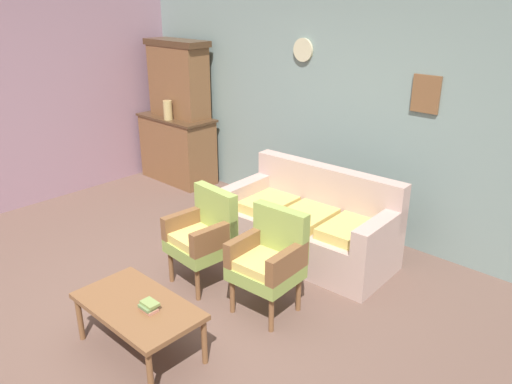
{
  "coord_description": "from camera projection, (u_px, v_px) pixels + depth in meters",
  "views": [
    {
      "loc": [
        3.03,
        -2.07,
        2.58
      ],
      "look_at": [
        0.07,
        1.09,
        0.85
      ],
      "focal_mm": 35.61,
      "sensor_mm": 36.0,
      "label": 1
    }
  ],
  "objects": [
    {
      "name": "coffee_table",
      "position": [
        138.0,
        309.0,
        3.76
      ],
      "size": [
        1.0,
        0.56,
        0.42
      ],
      "color": "brown",
      "rests_on": "ground"
    },
    {
      "name": "vase_on_cabinet",
      "position": [
        168.0,
        110.0,
        6.87
      ],
      "size": [
        0.12,
        0.12,
        0.26
      ],
      "primitive_type": "cylinder",
      "color": "tan",
      "rests_on": "side_cabinet"
    },
    {
      "name": "armchair_by_doorway",
      "position": [
        269.0,
        258.0,
        4.23
      ],
      "size": [
        0.55,
        0.52,
        0.9
      ],
      "color": "#849947",
      "rests_on": "ground"
    },
    {
      "name": "floral_couch",
      "position": [
        311.0,
        226.0,
        5.19
      ],
      "size": [
        1.76,
        0.89,
        0.9
      ],
      "color": "tan",
      "rests_on": "ground"
    },
    {
      "name": "ground_plane",
      "position": [
        162.0,
        318.0,
        4.28
      ],
      "size": [
        7.68,
        7.68,
        0.0
      ],
      "primitive_type": "plane",
      "color": "brown"
    },
    {
      "name": "wall_back_with_decor",
      "position": [
        347.0,
        110.0,
        5.56
      ],
      "size": [
        6.4,
        0.09,
        2.7
      ],
      "color": "gray",
      "rests_on": "ground"
    },
    {
      "name": "armchair_near_cabinet",
      "position": [
        203.0,
        234.0,
        4.65
      ],
      "size": [
        0.56,
        0.53,
        0.9
      ],
      "color": "#849947",
      "rests_on": "ground"
    },
    {
      "name": "side_cabinet",
      "position": [
        178.0,
        148.0,
        7.25
      ],
      "size": [
        1.16,
        0.55,
        0.93
      ],
      "color": "brown",
      "rests_on": "ground"
    },
    {
      "name": "cabinet_upper_hutch",
      "position": [
        178.0,
        78.0,
        6.94
      ],
      "size": [
        0.99,
        0.38,
        1.03
      ],
      "color": "brown",
      "rests_on": "side_cabinet"
    },
    {
      "name": "book_stack_on_table",
      "position": [
        149.0,
        306.0,
        3.66
      ],
      "size": [
        0.13,
        0.11,
        0.07
      ],
      "color": "tan",
      "rests_on": "coffee_table"
    }
  ]
}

